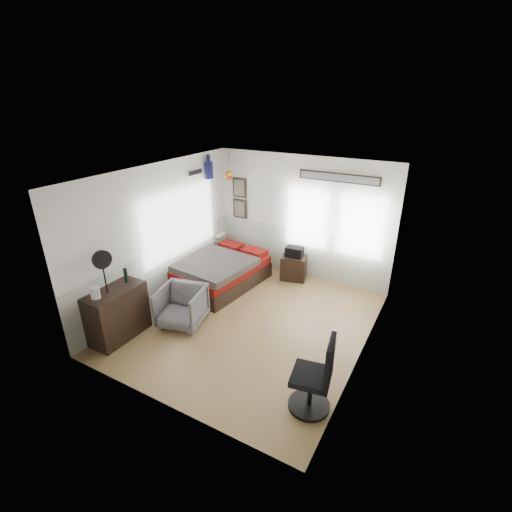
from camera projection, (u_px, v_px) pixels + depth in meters
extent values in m
cube|color=olive|center=(250.00, 322.00, 6.79)|extent=(4.00, 4.50, 0.01)
cube|color=beige|center=(302.00, 218.00, 8.04)|extent=(4.00, 0.02, 2.70)
cube|color=beige|center=(156.00, 321.00, 4.45)|extent=(4.00, 0.02, 2.70)
cube|color=beige|center=(160.00, 234.00, 7.13)|extent=(0.02, 4.50, 2.70)
cube|color=beige|center=(369.00, 282.00, 5.35)|extent=(0.02, 4.50, 2.70)
cube|color=white|center=(249.00, 174.00, 5.69)|extent=(4.00, 4.50, 0.02)
cube|color=#B1BBA5|center=(300.00, 252.00, 8.36)|extent=(4.00, 0.01, 1.10)
cube|color=#B1BBA5|center=(164.00, 272.00, 7.45)|extent=(0.01, 4.50, 1.10)
cube|color=#B1BBA5|center=(362.00, 328.00, 5.68)|extent=(0.01, 4.50, 1.10)
cube|color=silver|center=(180.00, 222.00, 7.51)|extent=(0.03, 2.20, 1.35)
cube|color=silver|center=(307.00, 218.00, 7.92)|extent=(0.95, 0.03, 1.30)
cube|color=silver|center=(361.00, 226.00, 7.41)|extent=(0.95, 0.03, 1.30)
cube|color=black|center=(240.00, 209.00, 8.70)|extent=(0.35, 0.03, 0.45)
cube|color=black|center=(239.00, 188.00, 8.50)|extent=(0.35, 0.03, 0.45)
cube|color=#7F7259|center=(239.00, 209.00, 8.69)|extent=(0.27, 0.01, 0.37)
cube|color=#7F7259|center=(239.00, 188.00, 8.48)|extent=(0.27, 0.01, 0.37)
cube|color=black|center=(339.00, 178.00, 7.28)|extent=(1.65, 0.03, 0.18)
cube|color=gray|center=(338.00, 178.00, 7.27)|extent=(1.58, 0.01, 0.13)
cube|color=white|center=(195.00, 172.00, 7.63)|extent=(0.02, 0.48, 0.14)
sphere|color=red|center=(229.00, 175.00, 8.20)|extent=(0.20, 0.20, 0.20)
cube|color=black|center=(221.00, 277.00, 8.08)|extent=(1.59, 2.11, 0.32)
cube|color=maroon|center=(220.00, 267.00, 7.98)|extent=(1.54, 2.07, 0.18)
cube|color=#4E4845|center=(214.00, 264.00, 7.74)|extent=(1.59, 1.57, 0.14)
cube|color=maroon|center=(227.00, 246.00, 8.69)|extent=(0.58, 0.39, 0.14)
cube|color=maroon|center=(251.00, 251.00, 8.40)|extent=(0.58, 0.39, 0.14)
cube|color=black|center=(118.00, 313.00, 6.23)|extent=(0.48, 1.00, 0.90)
imported|color=#575757|center=(181.00, 306.00, 6.62)|extent=(0.92, 0.94, 0.71)
cube|color=black|center=(294.00, 267.00, 8.28)|extent=(0.63, 0.55, 0.54)
cylinder|color=black|center=(309.00, 405.00, 4.96)|extent=(0.56, 0.56, 0.05)
cylinder|color=black|center=(310.00, 391.00, 4.86)|extent=(0.06, 0.06, 0.43)
cube|color=black|center=(311.00, 376.00, 4.76)|extent=(0.57, 0.57, 0.09)
cube|color=black|center=(330.00, 360.00, 4.56)|extent=(0.14, 0.46, 0.56)
cylinder|color=silver|center=(95.00, 293.00, 5.78)|extent=(0.15, 0.15, 0.19)
cube|color=silver|center=(99.00, 293.00, 5.74)|extent=(0.02, 0.02, 0.12)
cylinder|color=black|center=(126.00, 275.00, 6.25)|extent=(0.06, 0.06, 0.25)
cylinder|color=black|center=(105.00, 277.00, 5.86)|extent=(0.02, 0.02, 0.57)
cylinder|color=black|center=(101.00, 259.00, 5.74)|extent=(0.13, 0.29, 0.29)
cylinder|color=black|center=(103.00, 260.00, 5.72)|extent=(0.10, 0.30, 0.30)
cube|color=black|center=(294.00, 252.00, 8.12)|extent=(0.40, 0.28, 0.22)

